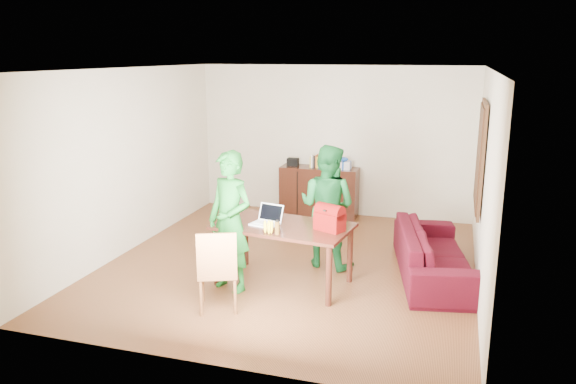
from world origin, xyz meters
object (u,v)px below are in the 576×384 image
(bottle, at_px, (277,227))
(sofa, at_px, (434,253))
(person_near, at_px, (230,221))
(person_far, at_px, (327,206))
(table, at_px, (283,232))
(laptop, at_px, (265,221))
(chair, at_px, (218,286))
(red_bag, at_px, (330,220))

(bottle, height_order, sofa, bottle)
(person_near, distance_m, sofa, 2.74)
(person_near, height_order, person_far, person_near)
(bottle, distance_m, sofa, 2.23)
(table, xyz_separation_m, person_near, (-0.58, -0.34, 0.19))
(laptop, bearing_deg, sofa, 36.00)
(chair, height_order, red_bag, red_bag)
(sofa, bearing_deg, laptop, 101.96)
(person_near, bearing_deg, laptop, 57.07)
(bottle, bearing_deg, laptop, 131.06)
(person_far, bearing_deg, bottle, 88.22)
(laptop, height_order, sofa, laptop)
(bottle, bearing_deg, red_bag, 29.98)
(person_near, xyz_separation_m, bottle, (0.62, -0.04, -0.00))
(chair, height_order, laptop, laptop)
(chair, distance_m, person_far, 2.04)
(laptop, bearing_deg, person_near, -130.08)
(person_near, bearing_deg, person_far, 70.12)
(laptop, bearing_deg, chair, -94.52)
(table, distance_m, person_far, 0.91)
(bottle, xyz_separation_m, sofa, (1.80, 1.18, -0.55))
(person_far, xyz_separation_m, red_bag, (0.23, -0.86, 0.07))
(person_far, height_order, sofa, person_far)
(sofa, bearing_deg, red_bag, 113.71)
(bottle, relative_size, red_bag, 0.49)
(chair, xyz_separation_m, person_near, (-0.08, 0.60, 0.60))
(person_near, relative_size, person_far, 1.03)
(table, xyz_separation_m, person_far, (0.38, 0.81, 0.16))
(laptop, bearing_deg, person_far, 68.39)
(sofa, bearing_deg, table, 102.57)
(person_far, height_order, bottle, person_far)
(person_near, distance_m, laptop, 0.45)
(chair, relative_size, laptop, 2.54)
(table, bearing_deg, chair, -110.63)
(laptop, xyz_separation_m, sofa, (2.07, 0.88, -0.51))
(sofa, bearing_deg, person_near, 104.26)
(laptop, height_order, bottle, laptop)
(bottle, height_order, red_bag, red_bag)
(table, relative_size, person_near, 1.02)
(laptop, xyz_separation_m, red_bag, (0.83, 0.02, 0.09))
(person_far, relative_size, red_bag, 4.83)
(laptop, height_order, red_bag, red_bag)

